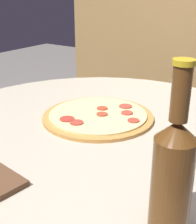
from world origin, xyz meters
TOP-DOWN VIEW (x-y plane):
  - table at (0.00, 0.00)m, footprint 1.08×1.08m
  - fence_panel at (0.00, 0.83)m, footprint 1.45×0.04m
  - pizza at (-0.05, 0.06)m, footprint 0.34×0.34m
  - beer_bottle at (0.31, -0.26)m, footprint 0.07×0.07m

SIDE VIEW (x-z plane):
  - table at x=0.00m, z-range 0.20..0.88m
  - pizza at x=-0.05m, z-range 0.68..0.70m
  - fence_panel at x=0.00m, z-range 0.00..1.40m
  - beer_bottle at x=0.31m, z-range 0.65..0.93m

